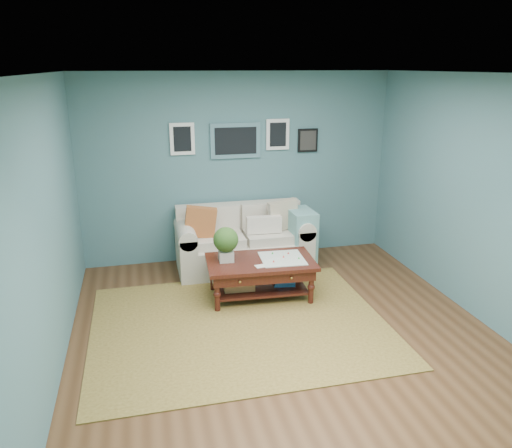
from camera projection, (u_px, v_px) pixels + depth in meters
name	position (u px, v px, depth m)	size (l,w,h in m)	color
room_shell	(288.00, 214.00, 4.95)	(5.00, 5.02, 2.70)	brown
area_rug	(240.00, 325.00, 5.57)	(3.23, 2.59, 0.01)	brown
loveseat	(249.00, 240.00, 7.08)	(1.91, 0.87, 0.98)	beige
coffee_table	(255.00, 267.00, 6.13)	(1.36, 0.84, 0.92)	#371010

